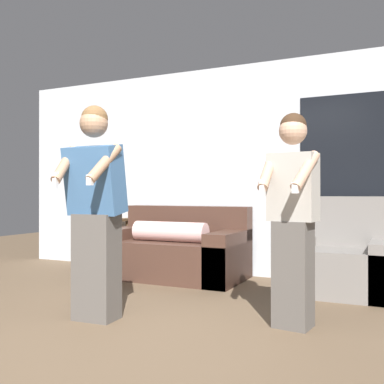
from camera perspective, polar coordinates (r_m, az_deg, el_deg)
name	(u,v)px	position (r m, az deg, el deg)	size (l,w,h in m)	color
ground_plane	(72,361)	(3.09, -15.00, -20.03)	(14.00, 14.00, 0.00)	brown
wall_back	(243,170)	(5.81, 6.52, 2.83)	(6.81, 0.07, 2.70)	silver
couch	(176,252)	(5.65, -2.04, -7.61)	(1.71, 0.95, 0.88)	#472D23
armchair	(342,262)	(5.01, 18.47, -8.39)	(0.93, 0.80, 1.02)	slate
side_table	(104,226)	(6.48, -11.07, -4.21)	(0.59, 0.45, 0.85)	brown
person_left	(95,211)	(3.81, -12.19, -2.36)	(0.52, 0.50, 1.78)	#56514C
person_right	(293,216)	(3.61, 12.67, -2.97)	(0.43, 0.49, 1.68)	#56514C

